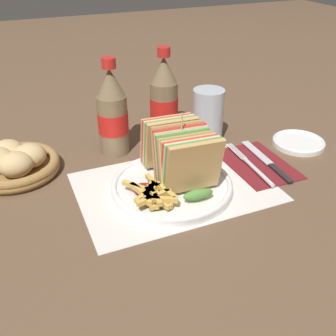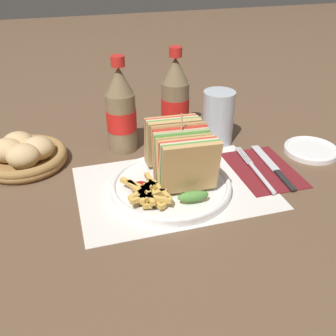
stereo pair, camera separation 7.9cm
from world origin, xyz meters
name	(u,v)px [view 2 (the right image)]	position (x,y,z in m)	size (l,w,h in m)	color
ground_plane	(158,190)	(0.00, 0.00, 0.00)	(4.00, 4.00, 0.00)	brown
placemat	(175,188)	(0.03, 0.00, 0.00)	(0.39, 0.27, 0.00)	silver
plate_main	(171,186)	(0.03, -0.01, 0.01)	(0.24, 0.24, 0.02)	white
club_sandwich	(180,155)	(0.05, 0.01, 0.07)	(0.11, 0.19, 0.14)	tan
fries_pile	(148,193)	(-0.03, -0.05, 0.03)	(0.08, 0.11, 0.02)	gold
ketchup_blob	(140,187)	(-0.04, -0.02, 0.03)	(0.04, 0.03, 0.01)	maroon
napkin	(263,169)	(0.24, 0.01, 0.00)	(0.13, 0.19, 0.00)	maroon
fork	(258,173)	(0.22, -0.01, 0.01)	(0.02, 0.19, 0.01)	silver
knife	(273,167)	(0.26, 0.01, 0.01)	(0.03, 0.19, 0.00)	black
coke_bottle_near	(121,112)	(-0.03, 0.19, 0.10)	(0.07, 0.07, 0.22)	#7A6647
coke_bottle_far	(175,99)	(0.11, 0.23, 0.10)	(0.07, 0.07, 0.22)	#7A6647
glass_near	(218,121)	(0.20, 0.17, 0.06)	(0.08, 0.08, 0.13)	silver
bread_basket	(23,155)	(-0.26, 0.18, 0.02)	(0.19, 0.19, 0.07)	olive
side_saucer	(311,150)	(0.39, 0.05, 0.01)	(0.12, 0.12, 0.01)	white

